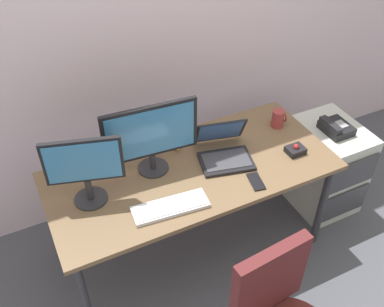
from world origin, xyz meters
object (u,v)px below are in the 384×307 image
(file_cabinet, at_px, (324,167))
(monitor_side, at_px, (84,167))
(keyboard, at_px, (170,207))
(banana, at_px, (172,141))
(monitor_main, at_px, (151,135))
(cell_phone, at_px, (256,181))
(laptop, at_px, (224,150))
(trackball_mouse, at_px, (295,150))
(desk_phone, at_px, (336,128))
(coffee_mug, at_px, (278,118))

(file_cabinet, xyz_separation_m, monitor_side, (-1.67, 0.03, 0.64))
(keyboard, height_order, banana, banana)
(file_cabinet, distance_m, monitor_main, 1.43)
(cell_phone, bearing_deg, laptop, 112.65)
(trackball_mouse, bearing_deg, cell_phone, -162.00)
(desk_phone, bearing_deg, monitor_side, 178.44)
(coffee_mug, bearing_deg, keyboard, -158.64)
(monitor_main, distance_m, trackball_mouse, 0.90)
(monitor_main, relative_size, keyboard, 1.29)
(monitor_side, distance_m, banana, 0.68)
(cell_phone, bearing_deg, desk_phone, 28.07)
(file_cabinet, height_order, banana, banana)
(coffee_mug, height_order, banana, coffee_mug)
(monitor_side, xyz_separation_m, trackball_mouse, (1.24, -0.16, -0.22))
(monitor_side, bearing_deg, monitor_main, 11.71)
(coffee_mug, relative_size, cell_phone, 0.83)
(keyboard, distance_m, trackball_mouse, 0.88)
(desk_phone, distance_m, coffee_mug, 0.41)
(file_cabinet, relative_size, cell_phone, 4.68)
(desk_phone, distance_m, cell_phone, 0.82)
(banana, bearing_deg, monitor_main, -139.64)
(laptop, xyz_separation_m, banana, (-0.23, 0.25, -0.03))
(desk_phone, distance_m, laptop, 0.84)
(banana, bearing_deg, file_cabinet, -14.44)
(desk_phone, distance_m, trackball_mouse, 0.45)
(cell_phone, bearing_deg, monitor_side, 173.69)
(monitor_main, xyz_separation_m, trackball_mouse, (0.84, -0.25, -0.23))
(laptop, bearing_deg, cell_phone, -78.69)
(laptop, bearing_deg, banana, 132.64)
(banana, bearing_deg, monitor_side, -157.33)
(laptop, distance_m, trackball_mouse, 0.44)
(file_cabinet, xyz_separation_m, cell_phone, (-0.79, -0.25, 0.40))
(monitor_main, height_order, cell_phone, monitor_main)
(trackball_mouse, bearing_deg, monitor_side, 172.41)
(monitor_main, height_order, trackball_mouse, monitor_main)
(laptop, bearing_deg, file_cabinet, -1.84)
(desk_phone, height_order, keyboard, same)
(desk_phone, xyz_separation_m, cell_phone, (-0.78, -0.23, 0.03))
(coffee_mug, xyz_separation_m, cell_phone, (-0.42, -0.39, -0.05))
(laptop, relative_size, banana, 2.04)
(monitor_main, distance_m, laptop, 0.48)
(file_cabinet, relative_size, monitor_main, 1.23)
(cell_phone, bearing_deg, trackball_mouse, 29.34)
(cell_phone, height_order, banana, banana)
(file_cabinet, relative_size, coffee_mug, 5.62)
(trackball_mouse, relative_size, coffee_mug, 0.93)
(monitor_main, distance_m, banana, 0.34)
(desk_phone, height_order, cell_phone, desk_phone)
(keyboard, bearing_deg, monitor_side, 145.26)
(keyboard, xyz_separation_m, coffee_mug, (0.93, 0.37, 0.05))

